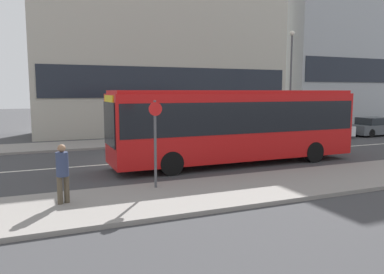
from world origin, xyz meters
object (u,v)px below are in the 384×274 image
object	(u,v)px
street_lamp	(291,72)
city_bus	(236,122)
parked_car_0	(320,129)
bus_stop_sign	(155,137)
parked_car_1	(375,127)
pedestrian_near_stop	(62,170)

from	to	relation	value
street_lamp	city_bus	bearing A→B (deg)	-138.87
parked_car_0	bus_stop_sign	distance (m)	17.13
parked_car_0	parked_car_1	bearing A→B (deg)	-1.28
parked_car_1	pedestrian_near_stop	world-z (taller)	pedestrian_near_stop
bus_stop_sign	street_lamp	size ratio (longest dim) A/B	0.39
parked_car_0	street_lamp	distance (m)	4.60
pedestrian_near_stop	street_lamp	distance (m)	20.45
parked_car_0	parked_car_1	xyz separation A→B (m)	(5.04, -0.11, -0.01)
city_bus	parked_car_0	xyz separation A→B (m)	(9.92, 5.67, -1.26)
city_bus	bus_stop_sign	size ratio (longest dim) A/B	3.96
parked_car_1	street_lamp	xyz separation A→B (m)	(-6.11, 2.17, 3.98)
parked_car_1	bus_stop_sign	distance (m)	21.56
parked_car_0	city_bus	bearing A→B (deg)	-150.25
bus_stop_sign	pedestrian_near_stop	bearing A→B (deg)	-167.13
city_bus	pedestrian_near_stop	xyz separation A→B (m)	(-7.68, -3.77, -0.82)
parked_car_0	pedestrian_near_stop	bearing A→B (deg)	-151.79
parked_car_1	street_lamp	world-z (taller)	street_lamp
city_bus	street_lamp	distance (m)	12.06
city_bus	parked_car_0	size ratio (longest dim) A/B	2.45
pedestrian_near_stop	street_lamp	xyz separation A→B (m)	(16.53, 11.50, 3.53)
street_lamp	parked_car_0	bearing A→B (deg)	-62.51
parked_car_1	pedestrian_near_stop	bearing A→B (deg)	-157.60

